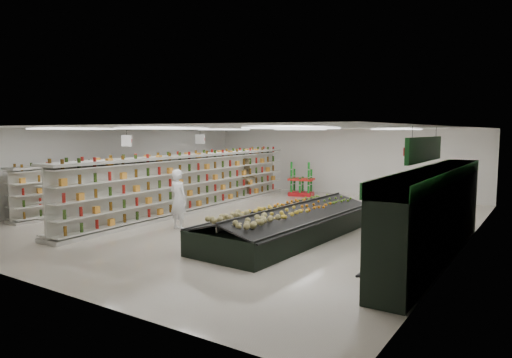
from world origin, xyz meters
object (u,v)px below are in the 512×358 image
Objects in this scene: gondola_left at (140,184)px; gondola_center at (193,185)px; shopper_main at (178,199)px; produce_island at (289,223)px; soda_endcap at (301,181)px; shopper_background at (248,179)px.

gondola_center is (2.96, -0.02, 0.14)m from gondola_left.
shopper_main is (1.89, -2.87, -0.06)m from gondola_center.
produce_island is (5.37, -1.97, -0.57)m from gondola_center.
gondola_center is 1.91× the size of produce_island.
produce_island is 3.63m from shopper_main.
gondola_left reaches higher than soda_endcap.
gondola_center reaches higher than shopper_background.
shopper_background is at bearing -66.51° from shopper_main.
gondola_center reaches higher than shopper_main.
gondola_center is 6.19m from soda_endcap.
produce_island is at bearing -10.42° from gondola_left.
gondola_left is 2.96m from gondola_center.
soda_endcap is (1.62, 5.97, -0.29)m from gondola_center.
shopper_background is at bearing 133.03° from produce_island.
gondola_center is 3.80m from shopper_background.
gondola_center is 6.88× the size of shopper_background.
gondola_center is at bearing -48.98° from shopper_main.
soda_endcap is at bearing 55.40° from gondola_left.
soda_endcap is at bearing -9.59° from shopper_background.
soda_endcap is 8.84m from shopper_main.
produce_island is at bearing -109.83° from shopper_background.
shopper_background reaches higher than soda_endcap.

